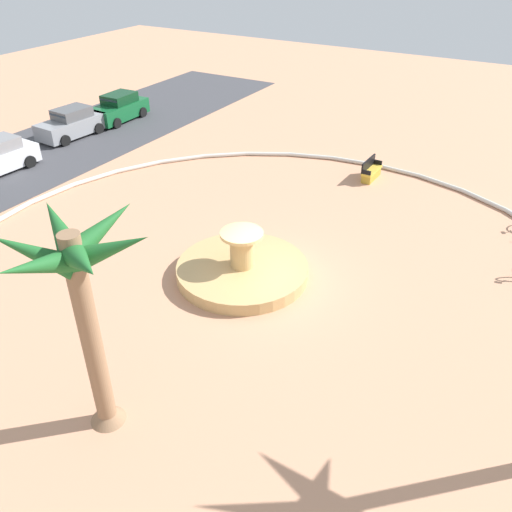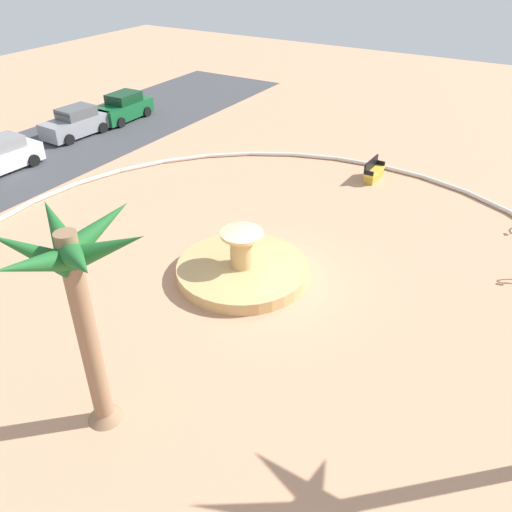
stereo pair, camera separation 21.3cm
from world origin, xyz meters
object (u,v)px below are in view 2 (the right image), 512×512
object	(u,v)px
parked_car_rightmost	(123,108)
parked_car_third	(76,123)
parked_car_second	(0,156)
palm_tree_by_curb	(76,285)
bench_east	(374,173)
fountain	(242,269)

from	to	relation	value
parked_car_rightmost	parked_car_third	bearing A→B (deg)	175.44
parked_car_second	palm_tree_by_curb	bearing A→B (deg)	-119.57
palm_tree_by_curb	parked_car_rightmost	distance (m)	24.72
bench_east	parked_car_second	bearing A→B (deg)	117.55
parked_car_second	bench_east	bearing A→B (deg)	-62.45
parked_car_rightmost	parked_car_second	bearing A→B (deg)	-177.66
fountain	palm_tree_by_curb	xyz separation A→B (m)	(-7.25, -0.42, 3.89)
palm_tree_by_curb	parked_car_third	xyz separation A→B (m)	(14.62, 16.57, -3.39)
palm_tree_by_curb	fountain	bearing A→B (deg)	3.35
parked_car_second	parked_car_rightmost	bearing A→B (deg)	2.34
bench_east	parked_car_third	distance (m)	17.47
palm_tree_by_curb	parked_car_third	world-z (taller)	palm_tree_by_curb
fountain	parked_car_second	distance (m)	15.58
fountain	palm_tree_by_curb	distance (m)	8.24
palm_tree_by_curb	parked_car_third	distance (m)	22.35
parked_car_third	palm_tree_by_curb	bearing A→B (deg)	-131.43
bench_east	parked_car_second	distance (m)	18.65
bench_east	palm_tree_by_curb	bearing A→B (deg)	177.93
palm_tree_by_curb	bench_east	xyz separation A→B (m)	(17.64, -0.64, -3.82)
parked_car_third	parked_car_rightmost	bearing A→B (deg)	-4.56
fountain	palm_tree_by_curb	world-z (taller)	palm_tree_by_curb
parked_car_second	parked_car_third	xyz separation A→B (m)	(5.60, 0.67, 0.00)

